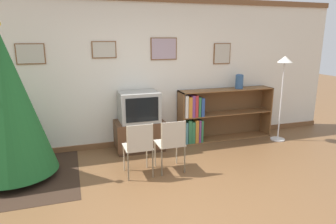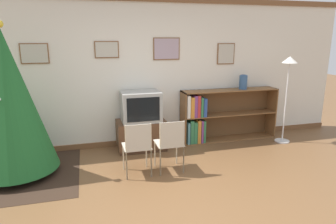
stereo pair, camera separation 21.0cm
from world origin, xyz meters
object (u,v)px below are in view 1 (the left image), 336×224
Objects in this scene: christmas_tree at (7,104)px; folding_chair_right at (171,142)px; television at (139,107)px; bookshelf at (209,115)px; tv_console at (140,135)px; standing_lamp at (283,76)px; folding_chair_left at (139,146)px; vase at (239,81)px.

christmas_tree reaches higher than folding_chair_right.
television is (1.97, 0.56, -0.31)m from christmas_tree.
television is at bearing -175.91° from bookshelf.
tv_console is 1.07× the size of folding_chair_right.
bookshelf is 1.58m from standing_lamp.
bookshelf is at bearing 10.97° from christmas_tree.
folding_chair_left is at bearing 180.00° from folding_chair_right.
bookshelf is (1.43, 0.10, 0.23)m from tv_console.
folding_chair_left is 0.42× the size of bookshelf.
vase is at bearing 32.54° from folding_chair_right.
bookshelf is at bearing 4.09° from television.
folding_chair_right is at bearing -163.87° from standing_lamp.
bookshelf is 6.90× the size of vase.
christmas_tree reaches higher than standing_lamp.
television is 0.84× the size of folding_chair_right.
standing_lamp reaches higher than television.
folding_chair_right is at bearing -12.87° from christmas_tree.
tv_console is 1.07× the size of folding_chair_left.
standing_lamp is at bearing 2.61° from christmas_tree.
television is 1.14m from folding_chair_right.
folding_chair_right is at bearing -135.45° from bookshelf.
television is at bearing 172.88° from standing_lamp.
christmas_tree is 1.14× the size of bookshelf.
standing_lamp reaches higher than folding_chair_right.
vase is (4.02, 0.65, 0.04)m from christmas_tree.
folding_chair_right is 2.25m from vase.
folding_chair_right is 0.50× the size of standing_lamp.
folding_chair_left is at bearing -103.12° from tv_console.
christmas_tree reaches higher than vase.
folding_chair_right is (0.25, -1.07, 0.20)m from tv_console.
folding_chair_right is at bearing -147.46° from vase.
folding_chair_right is 1.66m from bookshelf.
folding_chair_left is (-0.25, -1.07, 0.20)m from tv_console.
television reaches higher than folding_chair_right.
television reaches higher than tv_console.
standing_lamp is (2.74, -0.34, 0.47)m from television.
tv_console is 3.11× the size of vase.
christmas_tree is 1.90m from folding_chair_left.
tv_console is at bearing 15.87° from christmas_tree.
tv_console is at bearing 103.12° from folding_chair_right.
christmas_tree is at bearing -177.39° from standing_lamp.
bookshelf is (1.43, 0.10, -0.30)m from television.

